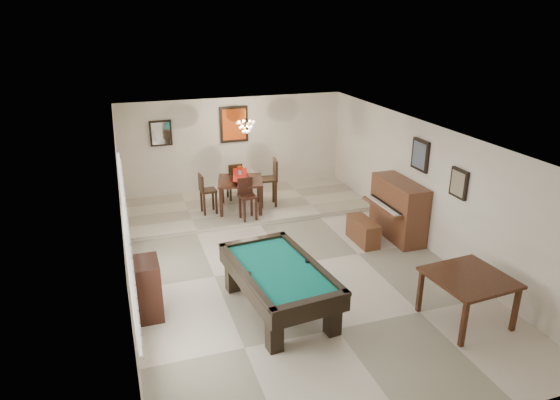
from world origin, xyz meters
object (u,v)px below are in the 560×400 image
flower_vase (240,170)px  dining_chair_west (208,193)px  upright_piano (392,210)px  pool_table (279,289)px  piano_bench (363,231)px  dining_chair_south (248,200)px  dining_chair_east (268,183)px  chandelier (246,122)px  dining_chair_north (234,181)px  dining_table (241,192)px  apothecary_chest (147,289)px  square_table (466,298)px

flower_vase → dining_chair_west: 0.94m
upright_piano → dining_chair_west: size_ratio=1.57×
pool_table → piano_bench: (2.54, 1.92, -0.13)m
upright_piano → dining_chair_south: (-2.79, 1.70, -0.04)m
dining_chair_east → chandelier: (-0.45, 0.25, 1.49)m
pool_table → upright_piano: upright_piano is taller
pool_table → dining_chair_east: (1.15, 4.40, 0.32)m
upright_piano → dining_chair_north: size_ratio=1.59×
piano_bench → dining_chair_south: 2.74m
pool_table → dining_table: bearing=78.1°
pool_table → apothecary_chest: bearing=159.4°
square_table → dining_chair_west: (-3.08, 5.59, 0.21)m
upright_piano → flower_vase: 3.71m
dining_chair_north → dining_chair_east: dining_chair_east is taller
chandelier → dining_chair_north: bearing=114.9°
upright_piano → dining_chair_south: size_ratio=1.58×
piano_bench → dining_chair_west: (-2.88, 2.44, 0.35)m
piano_bench → dining_chair_east: (-1.39, 2.47, 0.45)m
apothecary_chest → dining_table: bearing=56.7°
square_table → dining_table: bearing=112.3°
apothecary_chest → dining_chair_north: size_ratio=1.01×
apothecary_chest → flower_vase: size_ratio=4.23×
dining_chair_west → chandelier: 1.92m
piano_bench → flower_vase: (-2.09, 2.44, 0.85)m
dining_chair_west → upright_piano: bearing=-128.1°
square_table → piano_bench: bearing=93.7°
piano_bench → dining_table: bearing=130.6°
dining_chair_north → piano_bench: bearing=120.4°
square_table → dining_chair_north: (-2.27, 6.35, 0.20)m
upright_piano → dining_chair_north: upright_piano is taller
upright_piano → dining_chair_west: upright_piano is taller
pool_table → square_table: square_table is taller
flower_vase → piano_bench: bearing=-49.4°
pool_table → chandelier: bearing=75.4°
apothecary_chest → dining_chair_north: bearing=61.1°
pool_table → piano_bench: bearing=31.1°
pool_table → dining_chair_south: (0.46, 3.68, 0.22)m
pool_table → dining_chair_east: dining_chair_east is taller
upright_piano → dining_table: bearing=139.5°
flower_vase → dining_chair_north: flower_vase is taller
dining_table → dining_chair_east: 0.72m
pool_table → dining_chair_north: dining_chair_north is taller
square_table → dining_chair_east: (-1.59, 5.62, 0.31)m
square_table → flower_vase: 6.08m
pool_table → dining_chair_south: dining_chair_south is taller
flower_vase → dining_chair_north: (0.02, 0.77, -0.51)m
piano_bench → dining_chair_west: bearing=139.7°
upright_piano → apothecary_chest: upright_piano is taller
dining_table → chandelier: size_ratio=1.77×
upright_piano → flower_vase: size_ratio=6.66×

